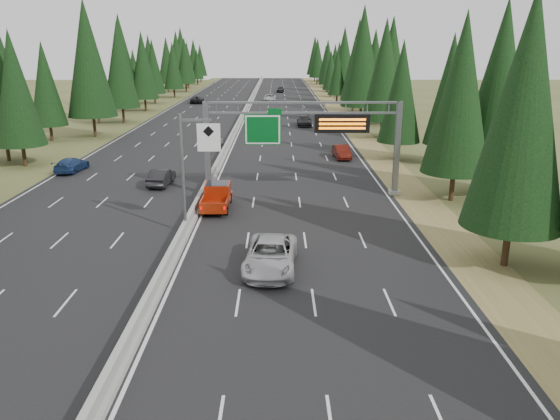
# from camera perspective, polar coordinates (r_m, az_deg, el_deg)

# --- Properties ---
(road) EXTENTS (32.00, 260.00, 0.08)m
(road) POSITION_cam_1_polar(r_m,az_deg,el_deg) (91.01, -4.22, 9.05)
(road) COLOR black
(road) RESTS_ON ground
(shoulder_right) EXTENTS (3.60, 260.00, 0.06)m
(shoulder_right) POSITION_cam_1_polar(r_m,az_deg,el_deg) (91.53, 7.11, 9.00)
(shoulder_right) COLOR olive
(shoulder_right) RESTS_ON ground
(shoulder_left) EXTENTS (3.60, 260.00, 0.06)m
(shoulder_left) POSITION_cam_1_polar(r_m,az_deg,el_deg) (93.92, -15.25, 8.75)
(shoulder_left) COLOR #4A5527
(shoulder_left) RESTS_ON ground
(median_barrier) EXTENTS (0.70, 260.00, 0.85)m
(median_barrier) POSITION_cam_1_polar(r_m,az_deg,el_deg) (90.96, -4.23, 9.28)
(median_barrier) COLOR gray
(median_barrier) RESTS_ON road
(sign_gantry) EXTENTS (16.75, 0.98, 7.80)m
(sign_gantry) POSITION_cam_1_polar(r_m,az_deg,el_deg) (45.47, 3.18, 7.96)
(sign_gantry) COLOR slate
(sign_gantry) RESTS_ON road
(hov_sign_pole) EXTENTS (2.80, 0.50, 8.00)m
(hov_sign_pole) POSITION_cam_1_polar(r_m,az_deg,el_deg) (36.18, -9.24, 4.60)
(hov_sign_pole) COLOR slate
(hov_sign_pole) RESTS_ON road
(tree_row_right) EXTENTS (11.16, 238.67, 18.38)m
(tree_row_right) POSITION_cam_1_polar(r_m,az_deg,el_deg) (81.48, 11.19, 14.12)
(tree_row_right) COLOR black
(tree_row_right) RESTS_ON ground
(tree_row_left) EXTENTS (12.08, 240.11, 18.94)m
(tree_row_left) POSITION_cam_1_polar(r_m,az_deg,el_deg) (80.82, -21.31, 13.53)
(tree_row_left) COLOR black
(tree_row_left) RESTS_ON ground
(silver_minivan) EXTENTS (3.25, 6.27, 1.69)m
(silver_minivan) POSITION_cam_1_polar(r_m,az_deg,el_deg) (30.78, -0.98, -4.75)
(silver_minivan) COLOR #B6B4B9
(silver_minivan) RESTS_ON road
(red_pickup) EXTENTS (2.00, 5.61, 1.83)m
(red_pickup) POSITION_cam_1_polar(r_m,az_deg,el_deg) (42.90, -6.57, 1.63)
(red_pickup) COLOR black
(red_pickup) RESTS_ON road
(car_ahead_green) EXTENTS (1.92, 4.04, 1.33)m
(car_ahead_green) POSITION_cam_1_polar(r_m,az_deg,el_deg) (83.76, -0.76, 8.91)
(car_ahead_green) COLOR #114E25
(car_ahead_green) RESTS_ON road
(car_ahead_dkred) EXTENTS (1.89, 4.57, 1.47)m
(car_ahead_dkred) POSITION_cam_1_polar(r_m,az_deg,el_deg) (61.90, 6.47, 6.06)
(car_ahead_dkred) COLOR #4E120B
(car_ahead_dkred) RESTS_ON road
(car_ahead_dkgrey) EXTENTS (2.30, 5.56, 1.61)m
(car_ahead_dkgrey) POSITION_cam_1_polar(r_m,az_deg,el_deg) (87.33, 2.56, 9.31)
(car_ahead_dkgrey) COLOR black
(car_ahead_dkgrey) RESTS_ON road
(car_ahead_white) EXTENTS (2.80, 5.80, 1.59)m
(car_ahead_white) POSITION_cam_1_polar(r_m,az_deg,el_deg) (126.70, -1.08, 11.65)
(car_ahead_white) COLOR #B8B8B8
(car_ahead_white) RESTS_ON road
(car_ahead_far) EXTENTS (2.28, 4.71, 1.55)m
(car_ahead_far) POSITION_cam_1_polar(r_m,az_deg,el_deg) (151.56, 0.05, 12.48)
(car_ahead_far) COLOR black
(car_ahead_far) RESTS_ON road
(car_onc_near) EXTENTS (1.88, 4.67, 1.51)m
(car_onc_near) POSITION_cam_1_polar(r_m,az_deg,el_deg) (50.55, -12.30, 3.38)
(car_onc_near) COLOR black
(car_onc_near) RESTS_ON road
(car_onc_blue) EXTENTS (2.47, 5.05, 1.41)m
(car_onc_blue) POSITION_cam_1_polar(r_m,az_deg,el_deg) (58.80, -20.95, 4.46)
(car_onc_blue) COLOR navy
(car_onc_blue) RESTS_ON road
(car_onc_white) EXTENTS (2.06, 4.30, 1.42)m
(car_onc_white) POSITION_cam_1_polar(r_m,az_deg,el_deg) (69.36, -6.93, 7.18)
(car_onc_white) COLOR #BABABA
(car_onc_white) RESTS_ON road
(car_onc_far) EXTENTS (2.87, 5.84, 1.60)m
(car_onc_far) POSITION_cam_1_polar(r_m,az_deg,el_deg) (124.12, -8.67, 11.36)
(car_onc_far) COLOR black
(car_onc_far) RESTS_ON road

